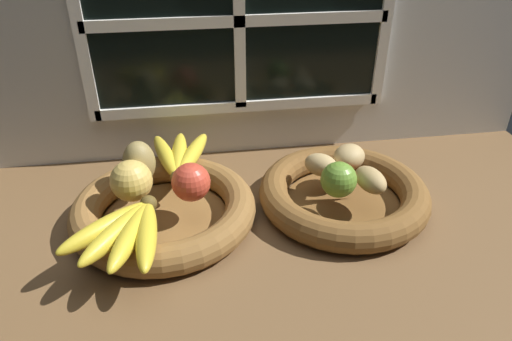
{
  "coord_description": "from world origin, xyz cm",
  "views": [
    {
      "loc": [
        -11.51,
        -70.27,
        54.55
      ],
      "look_at": [
        -0.29,
        2.81,
        9.71
      ],
      "focal_mm": 32.8,
      "sensor_mm": 36.0,
      "label": 1
    }
  ],
  "objects": [
    {
      "name": "apple_red_right",
      "position": [
        -12.34,
        1.35,
        9.24
      ],
      "size": [
        7.07,
        7.07,
        7.07
      ],
      "primitive_type": "sphere",
      "color": "#CC422D",
      "rests_on": "fruit_bowl_left"
    },
    {
      "name": "back_wall",
      "position": [
        0.0,
        29.77,
        27.88
      ],
      "size": [
        140.0,
        4.6,
        55.0
      ],
      "color": "silver",
      "rests_on": "ground_plane"
    },
    {
      "name": "potato_oblong",
      "position": [
        13.15,
        5.96,
        7.88
      ],
      "size": [
        8.3,
        8.11,
        4.34
      ],
      "primitive_type": "ellipsoid",
      "rotation": [
        0.0,
        0.0,
        5.57
      ],
      "color": "tan",
      "rests_on": "fruit_bowl_right"
    },
    {
      "name": "fruit_bowl_right",
      "position": [
        17.2,
        2.81,
        2.68
      ],
      "size": [
        33.41,
        33.41,
        5.71
      ],
      "color": "brown",
      "rests_on": "ground_plane"
    },
    {
      "name": "banana_bunch_front",
      "position": [
        -23.26,
        -8.8,
        7.36
      ],
      "size": [
        16.14,
        18.98,
        3.31
      ],
      "color": "gold",
      "rests_on": "fruit_bowl_left"
    },
    {
      "name": "apple_golden_left",
      "position": [
        -22.9,
        3.01,
        9.51
      ],
      "size": [
        7.61,
        7.61,
        7.61
      ],
      "primitive_type": "sphere",
      "color": "#DBB756",
      "rests_on": "fruit_bowl_left"
    },
    {
      "name": "ground_plane",
      "position": [
        0.0,
        0.0,
        -1.5
      ],
      "size": [
        140.0,
        90.0,
        3.0
      ],
      "primitive_type": "cube",
      "color": "brown"
    },
    {
      "name": "fruit_bowl_left",
      "position": [
        -17.77,
        2.81,
        2.68
      ],
      "size": [
        34.55,
        34.55,
        5.71
      ],
      "color": "brown",
      "rests_on": "ground_plane"
    },
    {
      "name": "lime_near",
      "position": [
        14.29,
        -1.55,
        9.04
      ],
      "size": [
        6.67,
        6.67,
        6.67
      ],
      "primitive_type": "sphere",
      "color": "olive",
      "rests_on": "fruit_bowl_right"
    },
    {
      "name": "potato_small",
      "position": [
        20.8,
        -0.79,
        7.88
      ],
      "size": [
        6.39,
        8.67,
        4.34
      ],
      "primitive_type": "ellipsoid",
      "rotation": [
        0.0,
        0.0,
        1.81
      ],
      "color": "tan",
      "rests_on": "fruit_bowl_right"
    },
    {
      "name": "banana_bunch_back",
      "position": [
        -14.45,
        14.98,
        7.28
      ],
      "size": [
        13.74,
        19.85,
        3.14
      ],
      "color": "yellow",
      "rests_on": "fruit_bowl_left"
    },
    {
      "name": "potato_back",
      "position": [
        19.45,
        7.76,
        8.17
      ],
      "size": [
        9.2,
        9.12,
        4.92
      ],
      "primitive_type": "ellipsoid",
      "rotation": [
        0.0,
        0.0,
        0.73
      ],
      "color": "tan",
      "rests_on": "fruit_bowl_right"
    },
    {
      "name": "pear_brown",
      "position": [
        -21.8,
        8.67,
        9.99
      ],
      "size": [
        8.01,
        8.12,
        8.57
      ],
      "primitive_type": "ellipsoid",
      "rotation": [
        0.0,
        0.0,
        1.17
      ],
      "color": "olive",
      "rests_on": "fruit_bowl_left"
    },
    {
      "name": "chili_pepper",
      "position": [
        19.07,
        2.99,
        6.76
      ],
      "size": [
        10.43,
        2.22,
        2.1
      ],
      "primitive_type": "cone",
      "rotation": [
        0.0,
        1.57,
        0.01
      ],
      "color": "red",
      "rests_on": "fruit_bowl_right"
    }
  ]
}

